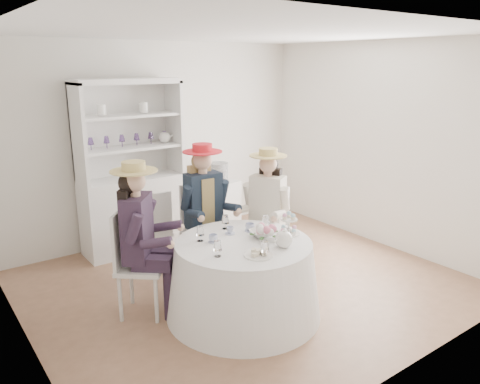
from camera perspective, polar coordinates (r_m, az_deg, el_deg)
ground at (r=5.39m, az=0.64°, el=-11.05°), size 4.50×4.50×0.00m
ceiling at (r=4.84m, az=0.74°, el=18.92°), size 4.50×4.50×0.00m
wall_back at (r=6.62m, az=-9.83°, el=6.02°), size 4.50×0.00×4.50m
wall_front at (r=3.61m, az=20.19°, el=-2.52°), size 4.50×0.00×4.50m
wall_left at (r=4.05m, az=-25.66°, el=-1.20°), size 0.00×4.50×4.50m
wall_right at (r=6.53m, az=16.75°, el=5.46°), size 0.00×4.50×4.50m
tea_table at (r=4.64m, az=0.42°, el=-10.49°), size 1.52×1.52×0.76m
hutch at (r=6.26m, az=-13.01°, el=0.07°), size 1.36×0.62×2.23m
side_table at (r=7.01m, az=-2.52°, el=-1.54°), size 0.56×0.56×0.73m
hatbox at (r=6.88m, az=-2.57°, el=2.45°), size 0.34×0.34×0.27m
guest_left at (r=4.56m, az=-12.07°, el=-4.64°), size 0.66×0.64×1.54m
guest_mid at (r=5.30m, az=-4.36°, el=-1.35°), size 0.57×0.59×1.55m
guest_right at (r=5.36m, az=3.25°, el=-1.56°), size 0.64×0.58×1.49m
spare_chair at (r=5.59m, az=-10.54°, el=-4.44°), size 0.45×0.45×0.99m
teacup_a at (r=4.48m, az=-3.28°, el=-5.72°), size 0.11×0.11×0.07m
teacup_b at (r=4.68m, az=-1.23°, el=-4.74°), size 0.08×0.08×0.07m
teacup_c at (r=4.76m, az=1.22°, el=-4.38°), size 0.11×0.11×0.07m
flower_bowl at (r=4.62m, az=2.59°, el=-5.11°), size 0.27×0.27×0.06m
flower_arrangement at (r=4.52m, az=3.08°, el=-4.61°), size 0.21×0.21×0.08m
table_teapot at (r=4.37m, az=5.38°, el=-5.77°), size 0.23×0.16×0.17m
sandwich_plate at (r=4.18m, az=2.25°, el=-7.58°), size 0.26×0.26×0.06m
cupcake_stand at (r=4.69m, az=5.95°, el=-4.19°), size 0.23×0.23×0.21m
stemware_set at (r=4.46m, az=0.43°, el=-5.22°), size 0.86×0.90×0.15m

